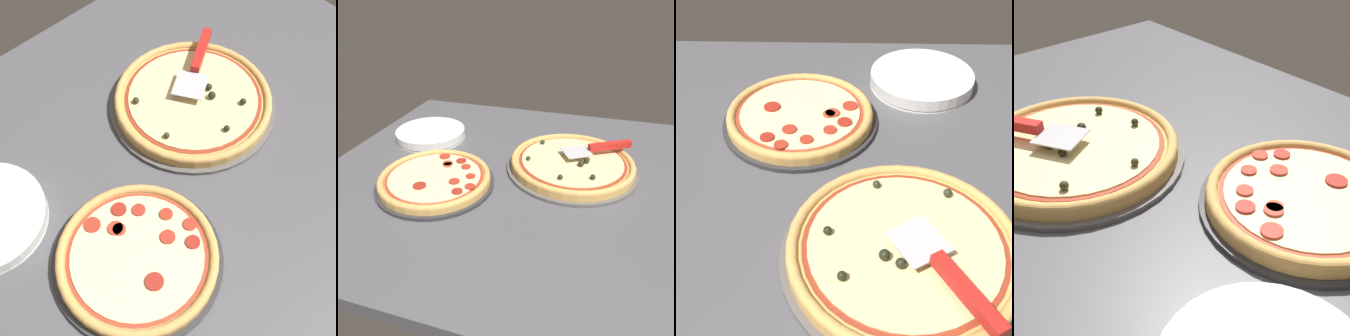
% 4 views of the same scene
% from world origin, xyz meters
% --- Properties ---
extents(ground_plane, '(1.33, 1.09, 0.04)m').
position_xyz_m(ground_plane, '(0.00, 0.00, -0.02)').
color(ground_plane, '#4C4C51').
extents(pizza_pan_front, '(0.41, 0.41, 0.01)m').
position_xyz_m(pizza_pan_front, '(-0.10, -0.07, 0.01)').
color(pizza_pan_front, '#565451').
rests_on(pizza_pan_front, ground_plane).
extents(pizza_front, '(0.38, 0.38, 0.04)m').
position_xyz_m(pizza_front, '(-0.10, -0.07, 0.03)').
color(pizza_front, tan).
rests_on(pizza_front, pizza_pan_front).
extents(pizza_pan_back, '(0.34, 0.34, 0.01)m').
position_xyz_m(pizza_pan_back, '(0.27, 0.14, 0.01)').
color(pizza_pan_back, '#2D2D30').
rests_on(pizza_pan_back, ground_plane).
extents(pizza_back, '(0.32, 0.32, 0.03)m').
position_xyz_m(pizza_back, '(0.27, 0.14, 0.02)').
color(pizza_back, tan).
rests_on(pizza_back, pizza_pan_back).
extents(serving_spatula, '(0.22, 0.16, 0.02)m').
position_xyz_m(serving_spatula, '(-0.18, -0.13, 0.06)').
color(serving_spatula, '#B7B7BC').
rests_on(serving_spatula, pizza_front).
extents(plate_stack, '(0.25, 0.25, 0.04)m').
position_xyz_m(plate_stack, '(0.44, -0.15, 0.02)').
color(plate_stack, white).
rests_on(plate_stack, ground_plane).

